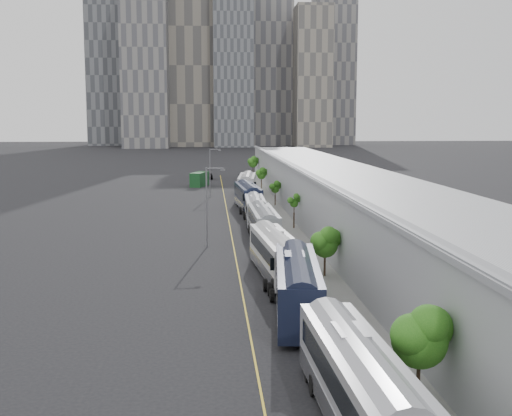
{
  "coord_description": "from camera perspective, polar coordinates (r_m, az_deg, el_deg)",
  "views": [
    {
      "loc": [
        -3.84,
        -20.54,
        13.11
      ],
      "look_at": [
        1.44,
        53.68,
        3.0
      ],
      "focal_mm": 45.0,
      "sensor_mm": 36.0,
      "label": 1
    }
  ],
  "objects": [
    {
      "name": "sidewalk",
      "position": [
        77.73,
        5.5,
        -1.96
      ],
      "size": [
        10.0,
        170.0,
        0.12
      ],
      "primitive_type": "cube",
      "color": "gray",
      "rests_on": "ground"
    },
    {
      "name": "tree_1",
      "position": [
        54.27,
        6.15,
        -2.96
      ],
      "size": [
        2.17,
        2.17,
        4.18
      ],
      "color": "black",
      "rests_on": "ground"
    },
    {
      "name": "bus_2",
      "position": [
        54.45,
        1.79,
        -4.46
      ],
      "size": [
        3.65,
        13.24,
        3.82
      ],
      "rotation": [
        0.0,
        0.0,
        0.08
      ],
      "color": "silver",
      "rests_on": "ground"
    },
    {
      "name": "suv",
      "position": [
        146.22,
        -4.38,
        2.87
      ],
      "size": [
        2.66,
        5.57,
        1.54
      ],
      "primitive_type": "imported",
      "rotation": [
        0.0,
        0.0,
        0.02
      ],
      "color": "black",
      "rests_on": "ground"
    },
    {
      "name": "bus_3",
      "position": [
        70.83,
        0.66,
        -1.65
      ],
      "size": [
        2.83,
        12.68,
        3.7
      ],
      "rotation": [
        0.0,
        0.0,
        0.01
      ],
      "color": "gray",
      "rests_on": "ground"
    },
    {
      "name": "bus_6",
      "position": [
        112.33,
        -0.81,
        1.9
      ],
      "size": [
        3.98,
        13.85,
        3.99
      ],
      "rotation": [
        0.0,
        0.0,
        -0.09
      ],
      "color": "silver",
      "rests_on": "ground"
    },
    {
      "name": "street_lamp_far",
      "position": [
        111.13,
        -4.01,
        3.46
      ],
      "size": [
        2.04,
        0.22,
        8.37
      ],
      "color": "#59595E",
      "rests_on": "ground"
    },
    {
      "name": "tree_5",
      "position": [
        145.42,
        -0.27,
        4.13
      ],
      "size": [
        2.06,
        2.06,
        5.02
      ],
      "color": "black",
      "rests_on": "ground"
    },
    {
      "name": "bus_4",
      "position": [
        82.48,
        -0.06,
        -0.37
      ],
      "size": [
        2.73,
        12.02,
        3.5
      ],
      "rotation": [
        0.0,
        0.0,
        -0.03
      ],
      "color": "silver",
      "rests_on": "ground"
    },
    {
      "name": "tree_3",
      "position": [
        99.46,
        1.72,
        1.79
      ],
      "size": [
        1.31,
        1.31,
        3.53
      ],
      "color": "black",
      "rests_on": "ground"
    },
    {
      "name": "skyline",
      "position": [
        346.77,
        -4.01,
        13.97
      ],
      "size": [
        145.0,
        64.0,
        120.0
      ],
      "color": "slate",
      "rests_on": "ground"
    },
    {
      "name": "bus_1",
      "position": [
        43.57,
        3.7,
        -7.46
      ],
      "size": [
        4.09,
        13.98,
        4.03
      ],
      "rotation": [
        0.0,
        0.0,
        -0.1
      ],
      "color": "black",
      "rests_on": "ground"
    },
    {
      "name": "lane_line",
      "position": [
        76.71,
        -2.26,
        -2.1
      ],
      "size": [
        0.12,
        160.0,
        0.02
      ],
      "primitive_type": "cube",
      "color": "gold",
      "rests_on": "ground"
    },
    {
      "name": "depot",
      "position": [
        77.99,
        8.43,
        0.58
      ],
      "size": [
        12.45,
        160.4,
        7.2
      ],
      "color": "gray",
      "rests_on": "ground"
    },
    {
      "name": "tree_2",
      "position": [
        78.16,
        3.4,
        0.44
      ],
      "size": [
        1.05,
        1.05,
        3.88
      ],
      "color": "black",
      "rests_on": "ground"
    },
    {
      "name": "bus_5",
      "position": [
        95.4,
        -0.72,
        0.84
      ],
      "size": [
        3.54,
        13.56,
        3.92
      ],
      "rotation": [
        0.0,
        0.0,
        0.06
      ],
      "color": "#161C32",
      "rests_on": "ground"
    },
    {
      "name": "shipping_container",
      "position": [
        130.38,
        -5.05,
        2.56
      ],
      "size": [
        3.91,
        6.7,
        2.84
      ],
      "primitive_type": "cube",
      "rotation": [
        0.0,
        0.0,
        -0.29
      ],
      "color": "#123A19",
      "rests_on": "ground"
    },
    {
      "name": "tree_4",
      "position": [
        123.6,
        0.48,
        3.08
      ],
      "size": [
        1.73,
        1.73,
        3.96
      ],
      "color": "black",
      "rests_on": "ground"
    },
    {
      "name": "bus_0",
      "position": [
        28.78,
        9.02,
        -15.82
      ],
      "size": [
        3.14,
        13.48,
        3.92
      ],
      "rotation": [
        0.0,
        0.0,
        0.03
      ],
      "color": "#9798A0",
      "rests_on": "ground"
    },
    {
      "name": "tree_0",
      "position": [
        30.36,
        14.36,
        -10.67
      ],
      "size": [
        2.57,
        2.57,
        4.95
      ],
      "color": "black",
      "rests_on": "ground"
    },
    {
      "name": "street_lamp_near",
      "position": [
        66.8,
        -4.24,
        0.62
      ],
      "size": [
        2.04,
        0.22,
        8.36
      ],
      "color": "#59595E",
      "rests_on": "ground"
    }
  ]
}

